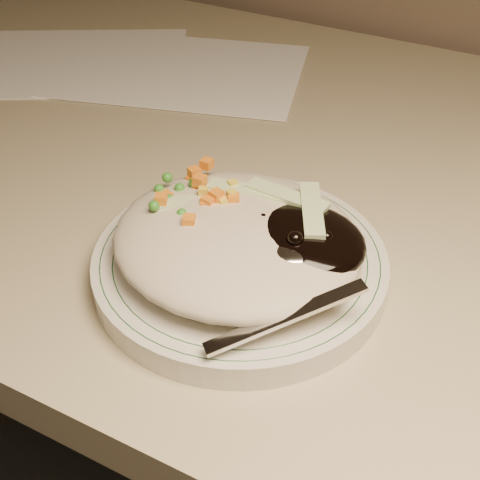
% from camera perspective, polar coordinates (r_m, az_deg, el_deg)
% --- Properties ---
extents(desk, '(1.40, 0.70, 0.74)m').
position_cam_1_polar(desk, '(0.78, 10.66, -7.78)').
color(desk, tan).
rests_on(desk, ground).
extents(plate, '(0.23, 0.23, 0.02)m').
position_cam_1_polar(plate, '(0.53, 0.00, -2.21)').
color(plate, silver).
rests_on(plate, desk).
extents(plate_rim, '(0.22, 0.22, 0.00)m').
position_cam_1_polar(plate_rim, '(0.52, 0.00, -1.38)').
color(plate_rim, '#144723').
rests_on(plate_rim, plate).
extents(meal, '(0.21, 0.19, 0.05)m').
position_cam_1_polar(meal, '(0.50, 0.39, 0.31)').
color(meal, '#B0A68F').
rests_on(meal, plate).
extents(papers, '(0.50, 0.35, 0.00)m').
position_cam_1_polar(papers, '(0.89, -10.03, 14.44)').
color(papers, white).
rests_on(papers, desk).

